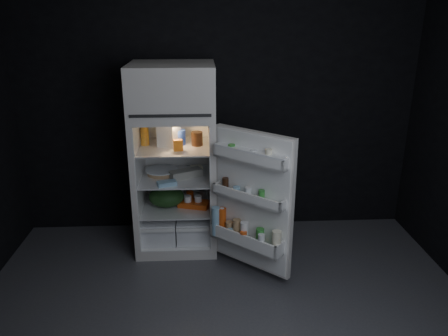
{
  "coord_description": "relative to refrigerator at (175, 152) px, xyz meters",
  "views": [
    {
      "loc": [
        -0.16,
        -2.64,
        2.21
      ],
      "look_at": [
        0.03,
        1.0,
        0.9
      ],
      "focal_mm": 35.0,
      "sensor_mm": 36.0,
      "label": 1
    }
  ],
  "objects": [
    {
      "name": "floor",
      "position": [
        0.42,
        -1.32,
        -0.96
      ],
      "size": [
        4.0,
        3.4,
        0.0
      ],
      "primitive_type": "cube",
      "color": "#4B4B50",
      "rests_on": "ground"
    },
    {
      "name": "wall_back",
      "position": [
        0.42,
        0.38,
        0.39
      ],
      "size": [
        4.0,
        0.0,
        2.7
      ],
      "primitive_type": "cube",
      "color": "black",
      "rests_on": "ground"
    },
    {
      "name": "refrigerator",
      "position": [
        0.0,
        0.0,
        0.0
      ],
      "size": [
        0.76,
        0.71,
        1.78
      ],
      "color": "silver",
      "rests_on": "ground"
    },
    {
      "name": "fridge_door",
      "position": [
        0.66,
        -0.62,
        -0.27
      ],
      "size": [
        0.67,
        0.62,
        1.22
      ],
      "color": "silver",
      "rests_on": "ground"
    },
    {
      "name": "milk_jug",
      "position": [
        -0.05,
        -0.03,
        0.19
      ],
      "size": [
        0.22,
        0.22,
        0.24
      ],
      "primitive_type": "cube",
      "rotation": [
        0.0,
        0.0,
        -0.41
      ],
      "color": "white",
      "rests_on": "refrigerator"
    },
    {
      "name": "mayo_jar",
      "position": [
        0.05,
        0.01,
        0.14
      ],
      "size": [
        0.12,
        0.12,
        0.14
      ],
      "primitive_type": "cylinder",
      "rotation": [
        0.0,
        0.0,
        0.07
      ],
      "color": "#2040B2",
      "rests_on": "refrigerator"
    },
    {
      "name": "jam_jar",
      "position": [
        0.21,
        -0.03,
        0.14
      ],
      "size": [
        0.12,
        0.12,
        0.13
      ],
      "primitive_type": "cylinder",
      "rotation": [
        0.0,
        0.0,
        -0.16
      ],
      "color": "black",
      "rests_on": "refrigerator"
    },
    {
      "name": "amber_bottle",
      "position": [
        -0.27,
        0.01,
        0.18
      ],
      "size": [
        0.09,
        0.09,
        0.22
      ],
      "primitive_type": "cylinder",
      "rotation": [
        0.0,
        0.0,
        0.21
      ],
      "color": "#C27A1F",
      "rests_on": "refrigerator"
    },
    {
      "name": "small_carton",
      "position": [
        0.04,
        -0.18,
        0.12
      ],
      "size": [
        0.09,
        0.08,
        0.1
      ],
      "primitive_type": "cube",
      "rotation": [
        0.0,
        0.0,
        0.23
      ],
      "color": "orange",
      "rests_on": "refrigerator"
    },
    {
      "name": "egg_carton",
      "position": [
        0.1,
        -0.07,
        -0.19
      ],
      "size": [
        0.32,
        0.23,
        0.07
      ],
      "primitive_type": "cube",
      "rotation": [
        0.0,
        0.0,
        0.43
      ],
      "color": "gray",
      "rests_on": "refrigerator"
    },
    {
      "name": "pie",
      "position": [
        -0.13,
        0.02,
        -0.21
      ],
      "size": [
        0.36,
        0.36,
        0.04
      ],
      "primitive_type": "cylinder",
      "rotation": [
        0.0,
        0.0,
        0.36
      ],
      "color": "#A48056",
      "rests_on": "refrigerator"
    },
    {
      "name": "flat_package",
      "position": [
        -0.06,
        -0.28,
        -0.21
      ],
      "size": [
        0.19,
        0.13,
        0.04
      ],
      "primitive_type": "cube",
      "rotation": [
        0.0,
        0.0,
        0.32
      ],
      "color": "#7FAAC4",
      "rests_on": "refrigerator"
    },
    {
      "name": "wrapped_pkg",
      "position": [
        0.2,
        0.1,
        -0.2
      ],
      "size": [
        0.13,
        0.12,
        0.05
      ],
      "primitive_type": "cube",
      "rotation": [
        0.0,
        0.0,
        0.25
      ],
      "color": "#EFE8C3",
      "rests_on": "refrigerator"
    },
    {
      "name": "produce_bag",
      "position": [
        -0.09,
        -0.06,
        -0.43
      ],
      "size": [
        0.39,
        0.35,
        0.2
      ],
      "primitive_type": "ellipsoid",
      "rotation": [
        0.0,
        0.0,
        0.21
      ],
      "color": "#193815",
      "rests_on": "refrigerator"
    },
    {
      "name": "yogurt_tray",
      "position": [
        0.17,
        -0.08,
        -0.5
      ],
      "size": [
        0.32,
        0.23,
        0.05
      ],
      "primitive_type": "cube",
      "rotation": [
        0.0,
        0.0,
        -0.29
      ],
      "color": "#CE4811",
      "rests_on": "refrigerator"
    },
    {
      "name": "small_can_red",
      "position": [
        0.13,
        0.07,
        -0.48
      ],
      "size": [
        0.1,
        0.1,
        0.09
      ],
      "primitive_type": "cylinder",
      "rotation": [
        0.0,
        0.0,
        -0.42
      ],
      "color": "#CE4811",
      "rests_on": "refrigerator"
    },
    {
      "name": "small_can_silver",
      "position": [
        0.26,
        0.09,
        -0.48
      ],
      "size": [
        0.07,
        0.07,
        0.09
      ],
      "primitive_type": "cylinder",
      "rotation": [
        0.0,
        0.0,
        0.06
      ],
      "color": "#B5B5B9",
      "rests_on": "refrigerator"
    }
  ]
}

